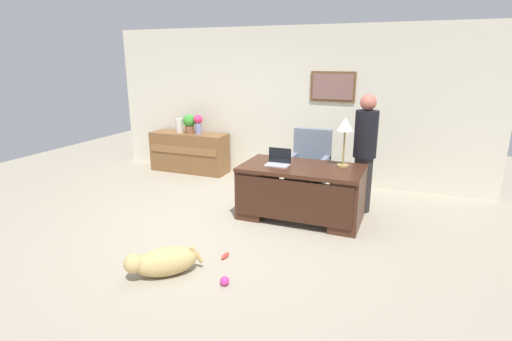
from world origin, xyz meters
The scene contains 14 objects.
ground_plane centered at (0.00, 0.00, 0.00)m, with size 12.00×12.00×0.00m, color #9E937F.
back_wall centered at (0.01, 2.60, 1.35)m, with size 7.00×0.16×2.70m.
desk centered at (0.79, 0.73, 0.40)m, with size 1.65×0.90×0.74m.
credenza centered at (-1.89, 2.25, 0.38)m, with size 1.53×0.50×0.76m.
armchair centered at (0.66, 1.65, 0.48)m, with size 0.60×0.59×1.08m.
person_standing centered at (1.53, 1.33, 0.87)m, with size 0.32×0.32×1.69m.
dog_lying centered at (-0.10, -1.28, 0.16)m, with size 0.67×0.65×0.30m.
laptop centered at (0.46, 0.71, 0.80)m, with size 0.32×0.22×0.22m.
desk_lamp centered at (1.30, 0.95, 1.28)m, with size 0.22×0.22×0.67m.
vase_with_flowers centered at (-1.67, 2.25, 0.97)m, with size 0.17×0.17×0.36m.
vase_empty centered at (-2.09, 2.25, 0.90)m, with size 0.14×0.14×0.27m, color silver.
potted_plant centered at (-1.87, 2.25, 0.96)m, with size 0.24×0.24×0.36m.
dog_toy_ball centered at (0.57, -1.22, 0.05)m, with size 0.09×0.09×0.09m, color #D8338C.
dog_toy_bone centered at (0.32, -0.71, 0.03)m, with size 0.15×0.05×0.05m, color #E53F33.
Camera 1 is at (2.15, -4.33, 2.16)m, focal length 28.00 mm.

